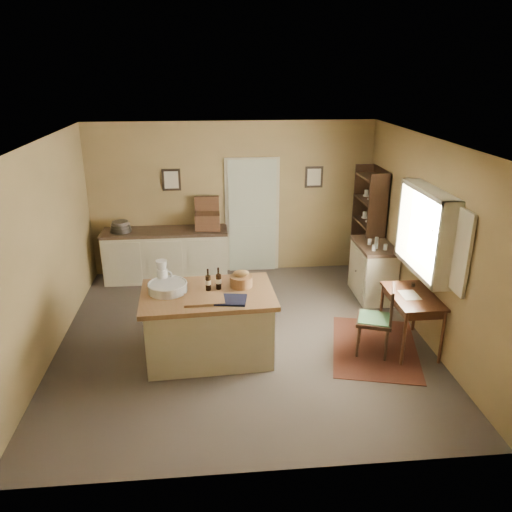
% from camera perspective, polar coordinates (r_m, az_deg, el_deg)
% --- Properties ---
extents(ground, '(5.00, 5.00, 0.00)m').
position_cam_1_polar(ground, '(7.09, -1.51, -9.21)').
color(ground, brown).
rests_on(ground, ground).
extents(wall_back, '(5.00, 0.10, 2.70)m').
position_cam_1_polar(wall_back, '(8.91, -2.71, 6.52)').
color(wall_back, '#9B7F4F').
rests_on(wall_back, ground).
extents(wall_front, '(5.00, 0.10, 2.70)m').
position_cam_1_polar(wall_front, '(4.26, 0.70, -10.26)').
color(wall_front, '#9B7F4F').
rests_on(wall_front, ground).
extents(wall_left, '(0.10, 5.00, 2.70)m').
position_cam_1_polar(wall_left, '(6.84, -23.01, 0.37)').
color(wall_left, '#9B7F4F').
rests_on(wall_left, ground).
extents(wall_right, '(0.10, 5.00, 2.70)m').
position_cam_1_polar(wall_right, '(7.12, 18.89, 1.70)').
color(wall_right, '#9B7F4F').
rests_on(wall_right, ground).
extents(ceiling, '(5.00, 5.00, 0.00)m').
position_cam_1_polar(ceiling, '(6.20, -1.75, 12.96)').
color(ceiling, silver).
rests_on(ceiling, wall_back).
extents(door, '(0.97, 0.06, 2.11)m').
position_cam_1_polar(door, '(8.98, -0.43, 4.71)').
color(door, '#B8BEA3').
rests_on(door, ground).
extents(framed_prints, '(2.82, 0.02, 0.38)m').
position_cam_1_polar(framed_prints, '(8.81, -1.43, 8.86)').
color(framed_prints, black).
rests_on(framed_prints, ground).
extents(window, '(0.25, 1.99, 1.12)m').
position_cam_1_polar(window, '(6.86, 19.15, 2.71)').
color(window, beige).
rests_on(window, ground).
extents(work_island, '(1.71, 1.16, 1.20)m').
position_cam_1_polar(work_island, '(6.46, -5.50, -7.59)').
color(work_island, beige).
rests_on(work_island, ground).
extents(sideboard, '(2.16, 0.61, 1.18)m').
position_cam_1_polar(sideboard, '(8.91, -10.17, 0.35)').
color(sideboard, beige).
rests_on(sideboard, ground).
extents(rug, '(1.45, 1.82, 0.01)m').
position_cam_1_polar(rug, '(7.02, 13.41, -10.14)').
color(rug, '#542B1C').
rests_on(rug, ground).
extents(writing_desk, '(0.57, 0.94, 0.82)m').
position_cam_1_polar(writing_desk, '(6.86, 17.44, -4.99)').
color(writing_desk, '#331B0F').
rests_on(writing_desk, ground).
extents(desk_chair, '(0.57, 0.57, 0.94)m').
position_cam_1_polar(desk_chair, '(6.69, 13.36, -7.16)').
color(desk_chair, black).
rests_on(desk_chair, ground).
extents(right_cabinet, '(0.55, 0.98, 0.99)m').
position_cam_1_polar(right_cabinet, '(8.32, 13.20, -1.56)').
color(right_cabinet, beige).
rests_on(right_cabinet, ground).
extents(shelving_unit, '(0.33, 0.89, 1.97)m').
position_cam_1_polar(shelving_unit, '(8.84, 12.97, 3.42)').
color(shelving_unit, black).
rests_on(shelving_unit, ground).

